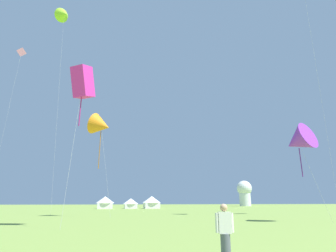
% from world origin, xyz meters
% --- Properties ---
extents(kite_purple_delta, '(3.71, 3.91, 9.34)m').
position_xyz_m(kite_purple_delta, '(10.26, 18.97, 7.64)').
color(kite_purple_delta, purple).
rests_on(kite_purple_delta, ground).
extents(kite_magenta_box, '(2.14, 2.48, 12.63)m').
position_xyz_m(kite_magenta_box, '(-10.55, 17.74, 11.22)').
color(kite_magenta_box, '#E02DA3').
rests_on(kite_magenta_box, ground).
extents(kite_orange_delta, '(4.12, 4.32, 13.36)m').
position_xyz_m(kite_orange_delta, '(-9.14, 32.21, 11.62)').
color(kite_orange_delta, orange).
rests_on(kite_orange_delta, ground).
extents(kite_lime_delta, '(3.74, 3.82, 35.85)m').
position_xyz_m(kite_lime_delta, '(-17.21, 40.87, 34.28)').
color(kite_lime_delta, '#99DB2D').
rests_on(kite_lime_delta, ground).
extents(kite_pink_diamond, '(2.00, 2.39, 35.20)m').
position_xyz_m(kite_pink_diamond, '(-28.15, 56.14, 33.20)').
color(kite_pink_diamond, pink).
rests_on(kite_pink_diamond, ground).
extents(person_spectator, '(0.57, 0.30, 1.73)m').
position_xyz_m(person_spectator, '(-4.89, 4.18, 0.85)').
color(person_spectator, '#565B66').
rests_on(person_spectator, ground).
extents(festival_tent_right, '(4.92, 4.92, 3.20)m').
position_xyz_m(festival_tent_right, '(-7.58, 73.17, 1.77)').
color(festival_tent_right, white).
rests_on(festival_tent_right, ground).
extents(festival_tent_center, '(4.15, 4.15, 2.70)m').
position_xyz_m(festival_tent_center, '(-0.73, 73.17, 1.49)').
color(festival_tent_center, white).
rests_on(festival_tent_center, ground).
extents(festival_tent_left, '(5.11, 5.11, 3.32)m').
position_xyz_m(festival_tent_left, '(5.06, 73.17, 1.84)').
color(festival_tent_left, white).
rests_on(festival_tent_left, ground).
extents(observatory_dome, '(6.40, 6.40, 10.80)m').
position_xyz_m(observatory_dome, '(52.04, 106.46, 6.01)').
color(observatory_dome, white).
rests_on(observatory_dome, ground).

